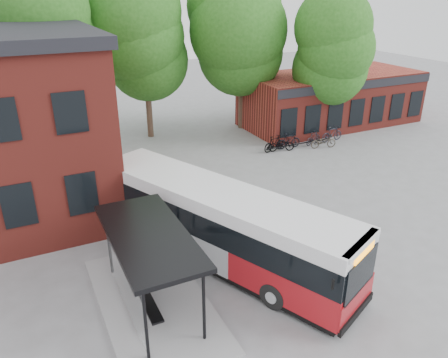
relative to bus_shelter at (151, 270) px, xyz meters
name	(u,v)px	position (x,y,z in m)	size (l,w,h in m)	color
ground	(252,257)	(4.50, 1.00, -1.45)	(100.00, 100.00, 0.00)	slate
shop_row	(331,98)	(19.50, 15.00, 0.55)	(14.00, 6.20, 4.00)	maroon
bus_shelter	(151,270)	(0.00, 0.00, 0.00)	(3.60, 7.00, 2.90)	black
bike_rail	(299,146)	(13.78, 11.00, -1.26)	(5.20, 0.10, 0.38)	black
tree_0	(38,70)	(-1.50, 17.00, 4.05)	(7.92, 7.92, 11.00)	#215817
tree_1	(146,64)	(5.50, 18.00, 3.75)	(7.92, 7.92, 10.40)	#215817
tree_2	(242,55)	(12.50, 17.00, 4.05)	(7.92, 7.92, 11.00)	#215817
tree_3	(330,71)	(17.50, 13.00, 3.19)	(7.04, 7.04, 9.28)	#215817
city_bus	(218,225)	(3.26, 1.64, 0.07)	(2.55, 11.97, 3.04)	#A31319
bicycle_1	(274,143)	(11.98, 11.32, -0.91)	(0.50, 1.79, 1.07)	black
bicycle_2	(281,145)	(12.41, 11.10, -0.98)	(0.62, 1.77, 0.93)	black
bicycle_3	(289,141)	(13.17, 11.36, -0.91)	(0.51, 1.80, 1.08)	black
bicycle_5	(313,138)	(15.16, 11.27, -0.98)	(0.44, 1.57, 0.94)	black
bicycle_6	(323,141)	(15.32, 10.36, -0.98)	(0.63, 1.80, 0.95)	#433B30
bicycle_7	(332,134)	(16.77, 11.26, -0.90)	(0.52, 1.83, 1.10)	#21212A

